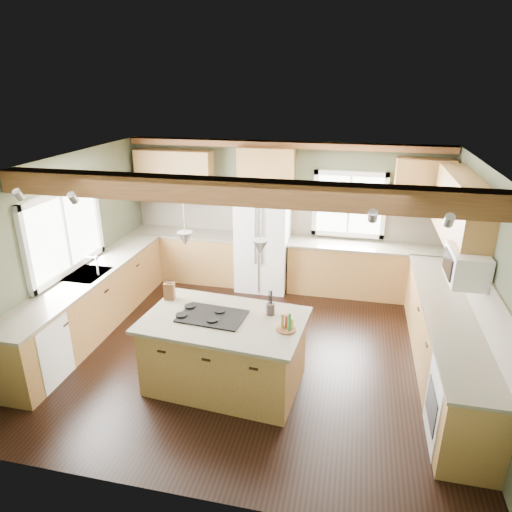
# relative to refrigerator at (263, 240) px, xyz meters

# --- Properties ---
(floor) EXTENTS (5.60, 5.60, 0.00)m
(floor) POSITION_rel_refrigerator_xyz_m (0.30, -2.12, -0.90)
(floor) COLOR black
(floor) RESTS_ON ground
(ceiling) EXTENTS (5.60, 5.60, 0.00)m
(ceiling) POSITION_rel_refrigerator_xyz_m (0.30, -2.12, 1.70)
(ceiling) COLOR silver
(ceiling) RESTS_ON wall_back
(wall_back) EXTENTS (5.60, 0.00, 5.60)m
(wall_back) POSITION_rel_refrigerator_xyz_m (0.30, 0.38, 0.40)
(wall_back) COLOR #444933
(wall_back) RESTS_ON ground
(wall_left) EXTENTS (0.00, 5.00, 5.00)m
(wall_left) POSITION_rel_refrigerator_xyz_m (-2.50, -2.12, 0.40)
(wall_left) COLOR #444933
(wall_left) RESTS_ON ground
(wall_right) EXTENTS (0.00, 5.00, 5.00)m
(wall_right) POSITION_rel_refrigerator_xyz_m (3.10, -2.12, 0.40)
(wall_right) COLOR #444933
(wall_right) RESTS_ON ground
(ceiling_beam) EXTENTS (5.55, 0.26, 0.26)m
(ceiling_beam) POSITION_rel_refrigerator_xyz_m (0.30, -2.92, 1.57)
(ceiling_beam) COLOR #522D17
(ceiling_beam) RESTS_ON ceiling
(soffit_trim) EXTENTS (5.55, 0.20, 0.10)m
(soffit_trim) POSITION_rel_refrigerator_xyz_m (0.30, 0.28, 1.64)
(soffit_trim) COLOR #522D17
(soffit_trim) RESTS_ON ceiling
(backsplash_back) EXTENTS (5.58, 0.03, 0.58)m
(backsplash_back) POSITION_rel_refrigerator_xyz_m (0.30, 0.36, 0.31)
(backsplash_back) COLOR brown
(backsplash_back) RESTS_ON wall_back
(backsplash_right) EXTENTS (0.03, 3.70, 0.58)m
(backsplash_right) POSITION_rel_refrigerator_xyz_m (3.08, -2.07, 0.31)
(backsplash_right) COLOR brown
(backsplash_right) RESTS_ON wall_right
(base_cab_back_left) EXTENTS (2.02, 0.60, 0.88)m
(base_cab_back_left) POSITION_rel_refrigerator_xyz_m (-1.49, 0.08, -0.46)
(base_cab_back_left) COLOR brown
(base_cab_back_left) RESTS_ON floor
(counter_back_left) EXTENTS (2.06, 0.64, 0.04)m
(counter_back_left) POSITION_rel_refrigerator_xyz_m (-1.49, 0.08, 0.00)
(counter_back_left) COLOR #4E4539
(counter_back_left) RESTS_ON base_cab_back_left
(base_cab_back_right) EXTENTS (2.62, 0.60, 0.88)m
(base_cab_back_right) POSITION_rel_refrigerator_xyz_m (1.79, 0.08, -0.46)
(base_cab_back_right) COLOR brown
(base_cab_back_right) RESTS_ON floor
(counter_back_right) EXTENTS (2.66, 0.64, 0.04)m
(counter_back_right) POSITION_rel_refrigerator_xyz_m (1.79, 0.08, 0.00)
(counter_back_right) COLOR #4E4539
(counter_back_right) RESTS_ON base_cab_back_right
(base_cab_left) EXTENTS (0.60, 3.70, 0.88)m
(base_cab_left) POSITION_rel_refrigerator_xyz_m (-2.20, -2.07, -0.46)
(base_cab_left) COLOR brown
(base_cab_left) RESTS_ON floor
(counter_left) EXTENTS (0.64, 3.74, 0.04)m
(counter_left) POSITION_rel_refrigerator_xyz_m (-2.20, -2.07, 0.00)
(counter_left) COLOR #4E4539
(counter_left) RESTS_ON base_cab_left
(base_cab_right) EXTENTS (0.60, 3.70, 0.88)m
(base_cab_right) POSITION_rel_refrigerator_xyz_m (2.80, -2.07, -0.46)
(base_cab_right) COLOR brown
(base_cab_right) RESTS_ON floor
(counter_right) EXTENTS (0.64, 3.74, 0.04)m
(counter_right) POSITION_rel_refrigerator_xyz_m (2.80, -2.07, 0.00)
(counter_right) COLOR #4E4539
(counter_right) RESTS_ON base_cab_right
(upper_cab_back_left) EXTENTS (1.40, 0.35, 0.90)m
(upper_cab_back_left) POSITION_rel_refrigerator_xyz_m (-1.69, 0.21, 1.05)
(upper_cab_back_left) COLOR brown
(upper_cab_back_left) RESTS_ON wall_back
(upper_cab_over_fridge) EXTENTS (0.96, 0.35, 0.70)m
(upper_cab_over_fridge) POSITION_rel_refrigerator_xyz_m (-0.00, 0.21, 1.25)
(upper_cab_over_fridge) COLOR brown
(upper_cab_over_fridge) RESTS_ON wall_back
(upper_cab_right) EXTENTS (0.35, 2.20, 0.90)m
(upper_cab_right) POSITION_rel_refrigerator_xyz_m (2.92, -1.22, 1.05)
(upper_cab_right) COLOR brown
(upper_cab_right) RESTS_ON wall_right
(upper_cab_back_corner) EXTENTS (0.90, 0.35, 0.90)m
(upper_cab_back_corner) POSITION_rel_refrigerator_xyz_m (2.60, 0.21, 1.05)
(upper_cab_back_corner) COLOR brown
(upper_cab_back_corner) RESTS_ON wall_back
(window_left) EXTENTS (0.04, 1.60, 1.05)m
(window_left) POSITION_rel_refrigerator_xyz_m (-2.48, -2.07, 0.65)
(window_left) COLOR white
(window_left) RESTS_ON wall_left
(window_back) EXTENTS (1.10, 0.04, 1.00)m
(window_back) POSITION_rel_refrigerator_xyz_m (1.45, 0.36, 0.65)
(window_back) COLOR white
(window_back) RESTS_ON wall_back
(sink) EXTENTS (0.50, 0.65, 0.03)m
(sink) POSITION_rel_refrigerator_xyz_m (-2.20, -2.07, 0.01)
(sink) COLOR #262628
(sink) RESTS_ON counter_left
(faucet) EXTENTS (0.02, 0.02, 0.28)m
(faucet) POSITION_rel_refrigerator_xyz_m (-2.02, -2.07, 0.15)
(faucet) COLOR #B2B2B7
(faucet) RESTS_ON sink
(dishwasher) EXTENTS (0.60, 0.60, 0.84)m
(dishwasher) POSITION_rel_refrigerator_xyz_m (-2.19, -3.37, -0.47)
(dishwasher) COLOR white
(dishwasher) RESTS_ON floor
(oven) EXTENTS (0.60, 0.72, 0.84)m
(oven) POSITION_rel_refrigerator_xyz_m (2.79, -3.37, -0.47)
(oven) COLOR white
(oven) RESTS_ON floor
(microwave) EXTENTS (0.40, 0.70, 0.38)m
(microwave) POSITION_rel_refrigerator_xyz_m (2.88, -2.17, 0.65)
(microwave) COLOR white
(microwave) RESTS_ON wall_right
(pendant_left) EXTENTS (0.18, 0.18, 0.16)m
(pendant_left) POSITION_rel_refrigerator_xyz_m (-0.32, -2.88, 0.98)
(pendant_left) COLOR #B2B2B7
(pendant_left) RESTS_ON ceiling
(pendant_right) EXTENTS (0.18, 0.18, 0.16)m
(pendant_right) POSITION_rel_refrigerator_xyz_m (0.58, -2.96, 0.98)
(pendant_right) COLOR #B2B2B7
(pendant_right) RESTS_ON ceiling
(refrigerator) EXTENTS (0.90, 0.74, 1.80)m
(refrigerator) POSITION_rel_refrigerator_xyz_m (0.00, 0.00, 0.00)
(refrigerator) COLOR white
(refrigerator) RESTS_ON floor
(island) EXTENTS (1.88, 1.24, 0.88)m
(island) POSITION_rel_refrigerator_xyz_m (0.13, -2.92, -0.46)
(island) COLOR brown
(island) RESTS_ON floor
(island_top) EXTENTS (2.01, 1.37, 0.04)m
(island_top) POSITION_rel_refrigerator_xyz_m (0.13, -2.92, 0.00)
(island_top) COLOR #4E4539
(island_top) RESTS_ON island
(cooktop) EXTENTS (0.82, 0.58, 0.02)m
(cooktop) POSITION_rel_refrigerator_xyz_m (-0.02, -2.91, 0.03)
(cooktop) COLOR black
(cooktop) RESTS_ON island_top
(knife_block) EXTENTS (0.15, 0.12, 0.22)m
(knife_block) POSITION_rel_refrigerator_xyz_m (-0.70, -2.57, 0.13)
(knife_block) COLOR brown
(knife_block) RESTS_ON island_top
(utensil_crock) EXTENTS (0.11, 0.11, 0.14)m
(utensil_crock) POSITION_rel_refrigerator_xyz_m (0.65, -2.69, 0.09)
(utensil_crock) COLOR #3C3630
(utensil_crock) RESTS_ON island_top
(bottle_tray) EXTENTS (0.29, 0.29, 0.21)m
(bottle_tray) POSITION_rel_refrigerator_xyz_m (0.89, -3.02, 0.13)
(bottle_tray) COLOR #572B1A
(bottle_tray) RESTS_ON island_top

